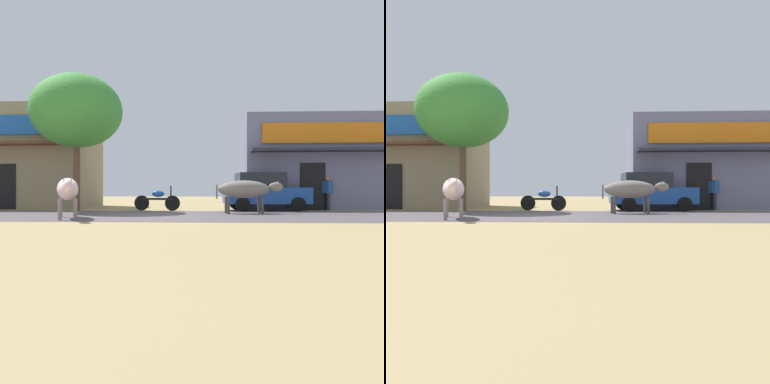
% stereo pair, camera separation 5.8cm
% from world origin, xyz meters
% --- Properties ---
extents(ground, '(80.00, 80.00, 0.00)m').
position_xyz_m(ground, '(0.00, 0.00, 0.00)').
color(ground, tan).
extents(asphalt_road, '(72.00, 5.86, 0.00)m').
position_xyz_m(asphalt_road, '(0.00, 0.00, 0.00)').
color(asphalt_road, '#52494E').
rests_on(asphalt_road, ground).
extents(storefront_left_cafe, '(7.49, 5.60, 4.99)m').
position_xyz_m(storefront_left_cafe, '(-7.68, 6.37, 2.50)').
color(storefront_left_cafe, gray).
rests_on(storefront_left_cafe, ground).
extents(storefront_right_club, '(6.66, 5.60, 4.40)m').
position_xyz_m(storefront_right_club, '(7.22, 6.36, 2.20)').
color(storefront_right_club, slate).
rests_on(storefront_right_club, ground).
extents(roadside_tree, '(3.90, 3.90, 5.85)m').
position_xyz_m(roadside_tree, '(-3.48, 2.94, 4.28)').
color(roadside_tree, brown).
rests_on(roadside_tree, ground).
extents(parked_hatchback_car, '(3.77, 2.09, 1.64)m').
position_xyz_m(parked_hatchback_car, '(4.60, 3.62, 0.84)').
color(parked_hatchback_car, '#194596').
rests_on(parked_hatchback_car, ground).
extents(parked_motorcycle, '(2.03, 0.35, 1.08)m').
position_xyz_m(parked_motorcycle, '(-0.04, 3.29, 0.48)').
color(parked_motorcycle, black).
rests_on(parked_motorcycle, ground).
extents(cow_near_brown, '(1.39, 2.76, 1.27)m').
position_xyz_m(cow_near_brown, '(-2.20, -1.60, 0.91)').
color(cow_near_brown, silver).
rests_on(cow_near_brown, ground).
extents(cow_far_dark, '(2.58, 1.02, 1.26)m').
position_xyz_m(cow_far_dark, '(3.60, 1.33, 0.91)').
color(cow_far_dark, slate).
rests_on(cow_far_dark, ground).
extents(pedestrian_by_shop, '(0.47, 0.61, 1.50)m').
position_xyz_m(pedestrian_by_shop, '(7.43, 3.96, 0.87)').
color(pedestrian_by_shop, '#262633').
rests_on(pedestrian_by_shop, ground).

